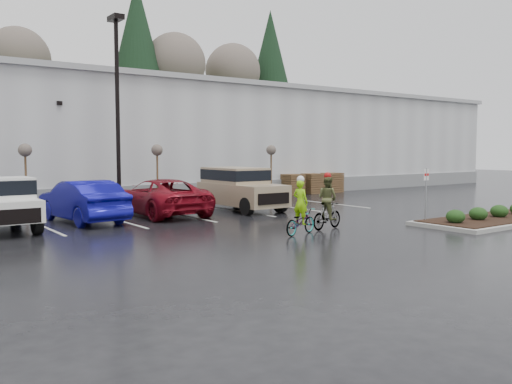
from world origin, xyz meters
TOP-DOWN VIEW (x-y plane):
  - ground at (0.00, 0.00)m, footprint 120.00×120.00m
  - warehouse at (0.00, 21.99)m, footprint 60.50×15.50m
  - wooded_ridge at (0.00, 45.00)m, footprint 80.00×25.00m
  - lamppost at (-4.00, 12.00)m, footprint 0.50×1.00m
  - sapling_west at (-8.00, 13.00)m, footprint 0.60×0.60m
  - sapling_mid at (-1.50, 13.00)m, footprint 0.60×0.60m
  - sapling_east at (6.00, 13.00)m, footprint 0.60×0.60m
  - pallet_stack_a at (8.50, 14.00)m, footprint 1.20×1.20m
  - pallet_stack_b at (10.20, 14.00)m, footprint 1.20×1.20m
  - pallet_stack_c at (12.00, 14.00)m, footprint 1.20×1.20m
  - curb_island at (7.00, -1.00)m, footprint 8.00×3.00m
  - mulch_bed at (7.00, -1.00)m, footprint 7.60×2.60m
  - shrub_a at (4.00, -1.00)m, footprint 0.70×0.70m
  - shrub_b at (5.50, -1.00)m, footprint 0.70×0.70m
  - shrub_c at (7.00, -1.00)m, footprint 0.70×0.70m
  - fire_lane_sign at (3.80, 0.20)m, footprint 0.30×0.05m
  - car_blue at (-6.83, 8.78)m, footprint 2.30×5.29m
  - car_red at (-3.27, 9.07)m, footprint 2.76×5.87m
  - suv_tan at (0.76, 8.48)m, footprint 2.20×5.10m
  - cyclist_hivis at (-1.81, 1.14)m, footprint 1.77×1.03m
  - cyclist_olive at (-0.21, 1.50)m, footprint 1.68×0.84m

SIDE VIEW (x-z plane):
  - ground at x=0.00m, z-range 0.00..0.00m
  - curb_island at x=7.00m, z-range 0.00..0.15m
  - mulch_bed at x=7.00m, z-range 0.15..0.19m
  - shrub_a at x=4.00m, z-range 0.15..0.67m
  - shrub_b at x=5.50m, z-range 0.15..0.67m
  - shrub_c at x=7.00m, z-range 0.15..0.67m
  - cyclist_hivis at x=-1.81m, z-range -0.37..1.66m
  - pallet_stack_a at x=8.50m, z-range 0.00..1.35m
  - pallet_stack_b at x=10.20m, z-range 0.00..1.35m
  - pallet_stack_c at x=12.00m, z-range 0.00..1.35m
  - cyclist_olive at x=-0.21m, z-range -0.27..1.83m
  - car_red at x=-3.27m, z-range 0.00..1.62m
  - car_blue at x=-6.83m, z-range 0.00..1.69m
  - suv_tan at x=0.76m, z-range 0.00..2.06m
  - fire_lane_sign at x=3.80m, z-range 0.31..2.51m
  - sapling_west at x=-8.00m, z-range 1.13..4.33m
  - sapling_mid at x=-1.50m, z-range 1.13..4.33m
  - sapling_east at x=6.00m, z-range 1.13..4.33m
  - wooded_ridge at x=0.00m, z-range 0.00..6.00m
  - warehouse at x=0.00m, z-range 0.05..7.25m
  - lamppost at x=-4.00m, z-range 1.07..10.30m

